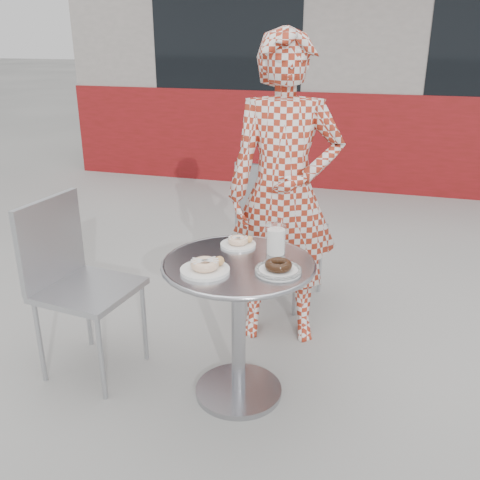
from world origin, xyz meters
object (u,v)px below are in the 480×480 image
(plate_far, at_px, (239,242))
(chair_far, at_px, (281,257))
(plate_checker, at_px, (278,269))
(chair_left, at_px, (90,322))
(plate_near, at_px, (206,267))
(seated_person, at_px, (284,194))
(milk_cup, at_px, (276,240))
(bistro_table, at_px, (239,296))

(plate_far, bearing_deg, chair_far, 87.95)
(chair_far, xyz_separation_m, plate_checker, (0.20, -1.06, 0.41))
(chair_far, height_order, chair_left, chair_far)
(plate_far, distance_m, plate_checker, 0.33)
(chair_far, bearing_deg, chair_left, 70.53)
(chair_left, bearing_deg, chair_far, -28.25)
(chair_far, distance_m, plate_near, 1.21)
(seated_person, relative_size, milk_cup, 11.86)
(plate_far, xyz_separation_m, plate_checker, (0.23, -0.23, -0.00))
(bistro_table, distance_m, seated_person, 0.67)
(chair_left, height_order, plate_checker, chair_left)
(bistro_table, height_order, chair_left, chair_left)
(bistro_table, bearing_deg, chair_far, 91.26)
(chair_far, bearing_deg, seated_person, 117.93)
(chair_left, distance_m, plate_far, 0.82)
(chair_far, bearing_deg, bistro_table, 106.99)
(plate_checker, xyz_separation_m, milk_cup, (-0.05, 0.19, 0.05))
(plate_far, xyz_separation_m, milk_cup, (0.18, -0.04, 0.05))
(milk_cup, bearing_deg, chair_left, -170.27)
(seated_person, relative_size, plate_far, 9.90)
(bistro_table, distance_m, plate_near, 0.24)
(chair_far, xyz_separation_m, seated_person, (0.09, -0.41, 0.53))
(bistro_table, relative_size, chair_far, 0.75)
(plate_far, distance_m, milk_cup, 0.19)
(bistro_table, xyz_separation_m, chair_left, (-0.74, -0.01, -0.24))
(milk_cup, bearing_deg, bistro_table, -133.27)
(plate_far, relative_size, plate_near, 0.80)
(bistro_table, distance_m, chair_far, 1.03)
(seated_person, distance_m, milk_cup, 0.47)
(chair_left, relative_size, plate_near, 4.27)
(chair_left, xyz_separation_m, plate_checker, (0.92, -0.04, 0.41))
(seated_person, bearing_deg, plate_near, -114.39)
(chair_far, relative_size, milk_cup, 6.55)
(chair_far, bearing_deg, plate_near, 101.77)
(plate_far, bearing_deg, plate_near, -99.01)
(plate_far, bearing_deg, milk_cup, -13.60)
(plate_checker, height_order, milk_cup, milk_cup)
(plate_near, height_order, milk_cup, milk_cup)
(seated_person, relative_size, plate_checker, 8.35)
(chair_left, bearing_deg, milk_cup, -73.33)
(bistro_table, xyz_separation_m, chair_far, (-0.02, 1.00, -0.23))
(chair_left, bearing_deg, bistro_table, -82.13)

